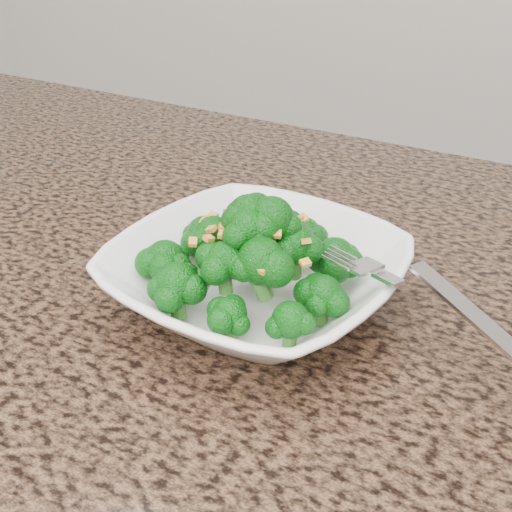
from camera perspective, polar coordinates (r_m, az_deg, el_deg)
The scene contains 5 objects.
granite_counter at distance 0.55m, azimuth -14.82°, elevation -7.08°, with size 1.64×1.04×0.03m, color brown.
bowl at distance 0.53m, azimuth 0.00°, elevation -2.02°, with size 0.23×0.23×0.06m, color white.
broccoli_pile at distance 0.50m, azimuth 0.00°, elevation 3.77°, with size 0.20×0.20×0.06m, color #0A5D0E, non-canonical shape.
garlic_topping at distance 0.48m, azimuth 0.00°, elevation 7.41°, with size 0.12×0.12×0.01m, color gold, non-canonical shape.
fork at distance 0.47m, azimuth 12.13°, elevation -2.07°, with size 0.20×0.03×0.01m, color silver, non-canonical shape.
Camera 1 is at (0.33, -0.00, 1.21)m, focal length 45.00 mm.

